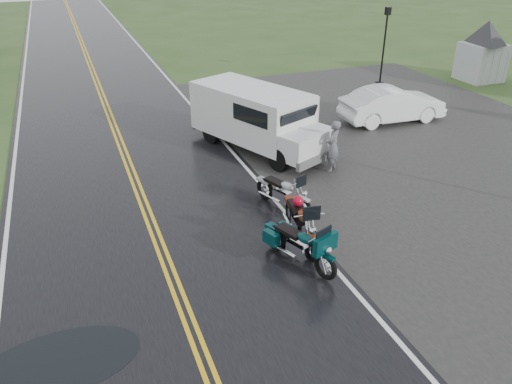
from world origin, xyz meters
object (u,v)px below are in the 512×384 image
(motorcycle_silver, at_px, (303,200))
(lamp_post_far_right, at_px, (384,46))
(van_white, at_px, (280,140))
(sedan_white, at_px, (392,105))
(motorcycle_teal, at_px, (326,257))
(motorcycle_red, at_px, (312,238))
(visitor_center, at_px, (487,36))
(person_at_van, at_px, (333,147))

(motorcycle_silver, distance_m, lamp_post_far_right, 15.63)
(van_white, xyz_separation_m, sedan_white, (6.57, 2.91, -0.42))
(van_white, bearing_deg, sedan_white, 0.61)
(motorcycle_teal, xyz_separation_m, motorcycle_silver, (0.76, 2.77, -0.03))
(motorcycle_red, xyz_separation_m, sedan_white, (7.99, 8.15, 0.02))
(visitor_center, xyz_separation_m, motorcycle_red, (-16.61, -12.26, -1.67))
(motorcycle_red, relative_size, sedan_white, 0.54)
(visitor_center, height_order, motorcycle_teal, visitor_center)
(visitor_center, xyz_separation_m, sedan_white, (-8.62, -4.11, -1.65))
(person_at_van, height_order, sedan_white, person_at_van)
(motorcycle_teal, bearing_deg, motorcycle_red, 67.08)
(motorcycle_silver, bearing_deg, lamp_post_far_right, 27.30)
(motorcycle_silver, bearing_deg, sedan_white, 19.29)
(motorcycle_silver, relative_size, sedan_white, 0.48)
(visitor_center, height_order, van_white, visitor_center)
(motorcycle_red, bearing_deg, lamp_post_far_right, 59.63)
(motorcycle_red, xyz_separation_m, motorcycle_silver, (0.74, 1.99, -0.09))
(motorcycle_red, bearing_deg, van_white, 83.61)
(motorcycle_red, relative_size, person_at_van, 1.37)
(motorcycle_red, height_order, motorcycle_teal, motorcycle_red)
(motorcycle_teal, relative_size, motorcycle_silver, 1.05)
(sedan_white, bearing_deg, motorcycle_red, 137.82)
(visitor_center, bearing_deg, sedan_white, -154.50)
(visitor_center, relative_size, person_at_van, 8.93)
(visitor_center, bearing_deg, person_at_van, -150.42)
(sedan_white, height_order, lamp_post_far_right, lamp_post_far_right)
(motorcycle_red, bearing_deg, sedan_white, 54.31)
(visitor_center, height_order, lamp_post_far_right, visitor_center)
(person_at_van, bearing_deg, motorcycle_silver, 6.38)
(sedan_white, bearing_deg, person_at_van, 128.31)
(van_white, distance_m, lamp_post_far_right, 12.82)
(motorcycle_silver, xyz_separation_m, person_at_van, (2.38, 2.61, 0.26))
(motorcycle_teal, bearing_deg, van_white, 55.23)
(van_white, bearing_deg, motorcycle_teal, -126.71)
(visitor_center, distance_m, motorcycle_teal, 21.21)
(visitor_center, xyz_separation_m, motorcycle_teal, (-16.63, -13.05, -1.73))
(motorcycle_red, relative_size, lamp_post_far_right, 0.61)
(person_at_van, xyz_separation_m, sedan_white, (4.87, 3.55, -0.15))
(van_white, height_order, sedan_white, van_white)
(motorcycle_red, xyz_separation_m, lamp_post_far_right, (11.08, 13.63, 1.28))
(visitor_center, height_order, motorcycle_red, visitor_center)
(person_at_van, bearing_deg, visitor_center, 168.23)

